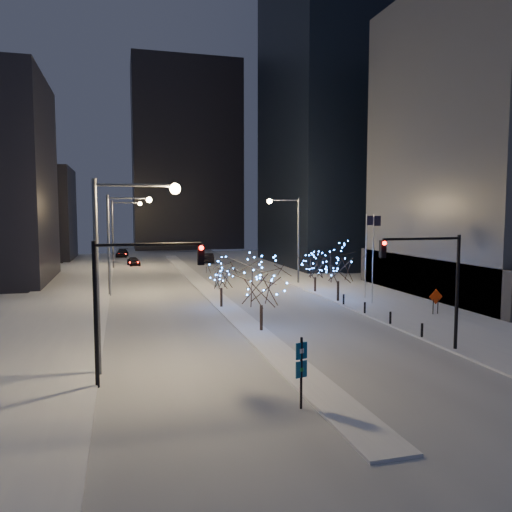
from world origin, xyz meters
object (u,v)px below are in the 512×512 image
object	(u,v)px
traffic_signal_east	(435,273)
holiday_tree_plaza_far	(315,265)
traffic_signal_west	(129,288)
holiday_tree_plaza_near	(338,264)
car_near	(134,261)
street_lamp_east	(291,228)
street_lamp_w_mid	(119,231)
street_lamp_w_far	(120,224)
car_mid	(208,258)
construction_sign	(436,299)
street_lamp_w_near	(118,248)
wayfinding_sign	(301,365)
holiday_tree_median_far	(221,275)
holiday_tree_median_near	(261,282)
car_far	(122,253)

from	to	relation	value
traffic_signal_east	holiday_tree_plaza_far	bearing A→B (deg)	86.03
traffic_signal_west	holiday_tree_plaza_near	distance (m)	26.06
traffic_signal_east	car_near	distance (m)	56.82
street_lamp_east	traffic_signal_west	distance (m)	35.30
street_lamp_w_mid	car_near	size ratio (longest dim) A/B	2.51
street_lamp_w_mid	street_lamp_w_far	xyz separation A→B (m)	(0.00, 25.00, 0.00)
street_lamp_w_mid	car_mid	world-z (taller)	street_lamp_w_mid
street_lamp_w_far	construction_sign	xyz separation A→B (m)	(24.47, -41.80, -5.13)
street_lamp_w_near	street_lamp_east	bearing A→B (deg)	55.81
holiday_tree_plaza_near	wayfinding_sign	world-z (taller)	holiday_tree_plaza_near
holiday_tree_plaza_far	street_lamp_w_mid	bearing A→B (deg)	169.79
street_lamp_w_mid	wayfinding_sign	distance (m)	33.10
car_mid	car_near	bearing A→B (deg)	10.70
holiday_tree_median_far	holiday_tree_plaza_near	xyz separation A→B (m)	(11.00, 0.03, 0.64)
traffic_signal_east	holiday_tree_median_near	distance (m)	11.40
street_lamp_w_mid	traffic_signal_east	xyz separation A→B (m)	(17.88, -26.00, -1.74)
traffic_signal_west	holiday_tree_median_near	size ratio (longest dim) A/B	1.32
street_lamp_w_mid	street_lamp_east	size ratio (longest dim) A/B	1.00
traffic_signal_east	holiday_tree_plaza_near	xyz separation A→B (m)	(1.56, 16.86, -1.17)
street_lamp_w_mid	car_mid	bearing A→B (deg)	65.17
street_lamp_w_far	traffic_signal_east	world-z (taller)	street_lamp_w_far
street_lamp_east	traffic_signal_west	xyz separation A→B (m)	(-18.52, -30.00, -1.69)
car_mid	holiday_tree_median_far	bearing A→B (deg)	85.35
car_near	holiday_tree_plaza_far	distance (m)	36.44
street_lamp_w_near	car_mid	xyz separation A→B (m)	(13.86, 54.94, -5.72)
street_lamp_w_near	holiday_tree_median_far	world-z (taller)	street_lamp_w_near
car_near	holiday_tree_plaza_near	bearing A→B (deg)	-73.54
traffic_signal_east	construction_sign	world-z (taller)	traffic_signal_east
street_lamp_w_mid	construction_sign	size ratio (longest dim) A/B	4.92
car_mid	construction_sign	bearing A→B (deg)	106.04
car_near	wayfinding_sign	size ratio (longest dim) A/B	1.28
street_lamp_w_far	car_mid	xyz separation A→B (m)	(13.86, 4.94, -5.72)
car_near	car_far	world-z (taller)	car_far
traffic_signal_east	holiday_tree_plaza_far	world-z (taller)	traffic_signal_east
car_near	traffic_signal_east	bearing A→B (deg)	-82.22
street_lamp_east	car_far	bearing A→B (deg)	114.44
car_near	holiday_tree_median_far	bearing A→B (deg)	-88.72
street_lamp_w_mid	traffic_signal_west	xyz separation A→B (m)	(0.50, -27.00, -1.74)
holiday_tree_plaza_near	street_lamp_east	bearing A→B (deg)	91.97
wayfinding_sign	street_lamp_w_far	bearing A→B (deg)	80.49
car_near	holiday_tree_plaza_far	bearing A→B (deg)	-69.78
holiday_tree_median_far	holiday_tree_plaza_far	bearing A→B (deg)	27.30
street_lamp_east	holiday_tree_median_near	size ratio (longest dim) A/B	1.88
traffic_signal_west	construction_sign	world-z (taller)	traffic_signal_west
street_lamp_w_near	holiday_tree_median_near	xyz separation A→B (m)	(9.44, 6.56, -2.98)
holiday_tree_plaza_near	construction_sign	size ratio (longest dim) A/B	2.67
traffic_signal_east	car_near	xyz separation A→B (m)	(-15.96, 54.38, -4.08)
street_lamp_east	car_mid	distance (m)	28.01
street_lamp_east	holiday_tree_median_near	bearing A→B (deg)	-114.08
street_lamp_w_mid	street_lamp_w_far	world-z (taller)	same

